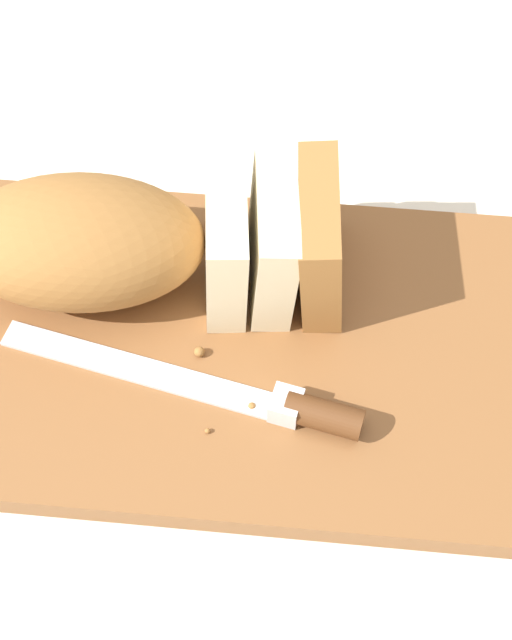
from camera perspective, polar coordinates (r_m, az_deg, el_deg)
The scene contains 8 objects.
ground_plane at distance 0.65m, azimuth 0.00°, elevation -2.45°, with size 3.00×3.00×0.00m, color silver.
cutting_board at distance 0.64m, azimuth 0.00°, elevation -1.96°, with size 0.47×0.27×0.02m, color brown.
bread_loaf at distance 0.63m, azimuth -7.40°, elevation 5.05°, with size 0.28×0.12×0.09m.
bread_knife at distance 0.60m, azimuth 0.53°, elevation -5.19°, with size 0.26×0.08×0.02m.
crumb_near_knife at distance 0.60m, azimuth -3.13°, elevation -7.11°, with size 0.00×0.00×0.00m, color #996633.
crumb_near_loaf at distance 0.62m, azimuth -3.65°, elevation -2.05°, with size 0.01×0.01×0.01m, color #996633.
crumb_stray_left at distance 0.60m, azimuth -0.65°, elevation -5.53°, with size 0.01×0.01×0.01m, color #996633.
crumb_stray_right at distance 0.65m, azimuth -0.24°, elevation 2.12°, with size 0.01×0.01×0.01m, color #996633.
Camera 1 is at (0.02, -0.32, 0.56)m, focal length 49.87 mm.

